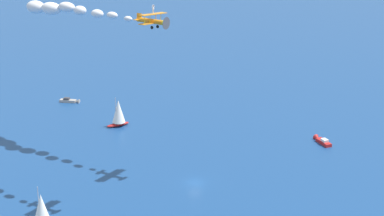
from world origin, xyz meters
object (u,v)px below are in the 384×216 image
sailboat_ahead (42,216)px  biplane_wingman (153,21)px  motorboat_outer_ring_a (71,101)px  wingwalker_wingman (153,9)px  sailboat_far_stbd (118,113)px  motorboat_mid_cluster (322,141)px

sailboat_ahead → biplane_wingman: size_ratio=1.51×
sailboat_ahead → biplane_wingman: biplane_wingman is taller
motorboat_outer_ring_a → wingwalker_wingman: 75.79m
sailboat_ahead → biplane_wingman: (-11.05, 22.65, 31.85)m
sailboat_far_stbd → sailboat_ahead: 57.41m
sailboat_ahead → sailboat_far_stbd: bearing=158.8°
sailboat_far_stbd → biplane_wingman: 53.68m
motorboat_outer_ring_a → wingwalker_wingman: (64.24, 12.84, 38.10)m
motorboat_outer_ring_a → sailboat_ahead: bearing=-7.5°
motorboat_mid_cluster → wingwalker_wingman: (19.45, -44.34, 38.07)m
motorboat_mid_cluster → motorboat_outer_ring_a: motorboat_mid_cluster is taller
biplane_wingman → sailboat_far_stbd: bearing=-177.5°
motorboat_mid_cluster → sailboat_far_stbd: bearing=-116.3°
biplane_wingman → motorboat_mid_cluster: bearing=113.8°
motorboat_mid_cluster → motorboat_outer_ring_a: size_ratio=1.07×
motorboat_outer_ring_a → biplane_wingman: size_ratio=0.89×
motorboat_mid_cluster → biplane_wingman: 60.42m
sailboat_ahead → motorboat_mid_cluster: 73.91m
wingwalker_wingman → biplane_wingman: bearing=-49.9°
biplane_wingman → sailboat_ahead: bearing=-64.0°
biplane_wingman → wingwalker_wingman: bearing=130.1°
sailboat_far_stbd → sailboat_ahead: (53.51, -20.80, 0.94)m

